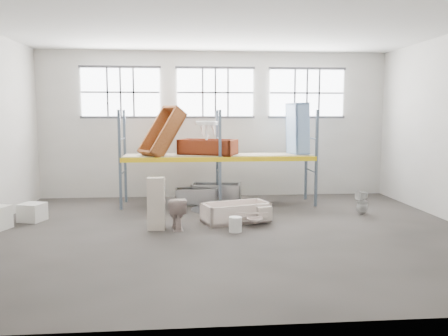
{
  "coord_description": "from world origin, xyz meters",
  "views": [
    {
      "loc": [
        -1.08,
        -10.88,
        2.87
      ],
      "look_at": [
        0.0,
        1.5,
        1.4
      ],
      "focal_mm": 36.64,
      "sensor_mm": 36.0,
      "label": 1
    }
  ],
  "objects": [
    {
      "name": "rack_upright_lb",
      "position": [
        -3.0,
        4.1,
        1.5
      ],
      "size": [
        0.08,
        0.08,
        3.0
      ],
      "primitive_type": "cube",
      "color": "slate",
      "rests_on": "floor"
    },
    {
      "name": "sink_on_shelf",
      "position": [
        -0.39,
        3.25,
        2.09
      ],
      "size": [
        0.8,
        0.69,
        0.61
      ],
      "primitive_type": "imported",
      "rotation": [
        0.0,
        0.0,
        -0.27
      ],
      "color": "white",
      "rests_on": "rust_tub_flat"
    },
    {
      "name": "shelf_deck",
      "position": [
        0.0,
        3.5,
        1.58
      ],
      "size": [
        5.9,
        1.1,
        0.03
      ],
      "primitive_type": "cube",
      "color": "gray",
      "rests_on": "floor"
    },
    {
      "name": "toilet_white",
      "position": [
        4.02,
        1.67,
        0.35
      ],
      "size": [
        0.38,
        0.37,
        0.69
      ],
      "primitive_type": "imported",
      "rotation": [
        0.0,
        0.0,
        -1.34
      ],
      "color": "silver",
      "rests_on": "floor"
    },
    {
      "name": "window_right",
      "position": [
        3.2,
        4.94,
        3.6
      ],
      "size": [
        2.6,
        0.04,
        1.6
      ],
      "primitive_type": "cube",
      "color": "white",
      "rests_on": "wall_back"
    },
    {
      "name": "wall_front",
      "position": [
        0.0,
        -5.05,
        2.5
      ],
      "size": [
        12.0,
        0.1,
        5.0
      ],
      "primitive_type": "cube",
      "color": "#B6B3A9",
      "rests_on": "ground"
    },
    {
      "name": "steel_tub_left",
      "position": [
        -0.7,
        3.64,
        0.25
      ],
      "size": [
        1.37,
        0.66,
        0.5
      ],
      "primitive_type": null,
      "rotation": [
        0.0,
        0.0,
        0.02
      ],
      "color": "#B1B5B9",
      "rests_on": "floor"
    },
    {
      "name": "rack_upright_rb",
      "position": [
        3.0,
        4.1,
        1.5
      ],
      "size": [
        0.08,
        0.08,
        3.0
      ],
      "primitive_type": "cube",
      "color": "slate",
      "rests_on": "floor"
    },
    {
      "name": "bucket",
      "position": [
        0.15,
        -0.01,
        0.18
      ],
      "size": [
        0.37,
        0.37,
        0.37
      ],
      "primitive_type": "cylinder",
      "rotation": [
        0.0,
        0.0,
        0.17
      ],
      "color": "silver",
      "rests_on": "floor"
    },
    {
      "name": "floor",
      "position": [
        0.0,
        0.0,
        -0.05
      ],
      "size": [
        12.0,
        10.0,
        0.1
      ],
      "primitive_type": "cube",
      "color": "#4A4440",
      "rests_on": "ground"
    },
    {
      "name": "rack_upright_ra",
      "position": [
        3.0,
        2.9,
        1.5
      ],
      "size": [
        0.08,
        0.08,
        3.0
      ],
      "primitive_type": "cube",
      "color": "slate",
      "rests_on": "floor"
    },
    {
      "name": "steel_tub_right",
      "position": [
        -0.04,
        3.95,
        0.29
      ],
      "size": [
        1.71,
        1.01,
        0.59
      ],
      "primitive_type": null,
      "rotation": [
        0.0,
        0.0,
        -0.17
      ],
      "color": "#ADAFB3",
      "rests_on": "floor"
    },
    {
      "name": "rust_tub_flat",
      "position": [
        -0.34,
        3.6,
        1.82
      ],
      "size": [
        1.97,
        1.49,
        0.5
      ],
      "primitive_type": null,
      "rotation": [
        0.0,
        0.0,
        -0.42
      ],
      "color": "#7D330D",
      "rests_on": "shelf_deck"
    },
    {
      "name": "toilet_beige",
      "position": [
        -1.28,
        0.44,
        0.4
      ],
      "size": [
        0.52,
        0.82,
        0.8
      ],
      "primitive_type": "imported",
      "rotation": [
        0.0,
        0.0,
        3.23
      ],
      "color": "beige",
      "rests_on": "floor"
    },
    {
      "name": "rack_beam_front",
      "position": [
        0.0,
        2.9,
        1.5
      ],
      "size": [
        6.0,
        0.1,
        0.14
      ],
      "primitive_type": "cube",
      "color": "yellow",
      "rests_on": "floor"
    },
    {
      "name": "wet_patch",
      "position": [
        0.0,
        2.7,
        0.0
      ],
      "size": [
        1.8,
        1.8,
        0.0
      ],
      "primitive_type": "cylinder",
      "color": "black",
      "rests_on": "floor"
    },
    {
      "name": "rack_upright_la",
      "position": [
        -3.0,
        2.9,
        1.5
      ],
      "size": [
        0.08,
        0.08,
        3.0
      ],
      "primitive_type": "cube",
      "color": "slate",
      "rests_on": "floor"
    },
    {
      "name": "carton_far",
      "position": [
        -5.18,
        1.6,
        0.24
      ],
      "size": [
        0.73,
        0.73,
        0.48
      ],
      "primitive_type": "cube",
      "rotation": [
        0.0,
        0.0,
        -0.32
      ],
      "color": "beige",
      "rests_on": "floor"
    },
    {
      "name": "ceiling",
      "position": [
        0.0,
        0.0,
        5.05
      ],
      "size": [
        12.0,
        10.0,
        0.1
      ],
      "primitive_type": "cube",
      "color": "silver",
      "rests_on": "ground"
    },
    {
      "name": "blue_tub_upright",
      "position": [
        2.55,
        3.55,
        2.4
      ],
      "size": [
        0.67,
        0.87,
        1.68
      ],
      "primitive_type": null,
      "rotation": [
        0.0,
        1.54,
        0.21
      ],
      "color": "#88AEDF",
      "rests_on": "shelf_deck"
    },
    {
      "name": "rack_upright_mb",
      "position": [
        0.0,
        4.1,
        1.5
      ],
      "size": [
        0.08,
        0.08,
        3.0
      ],
      "primitive_type": "cube",
      "color": "slate",
      "rests_on": "floor"
    },
    {
      "name": "rack_upright_ma",
      "position": [
        0.0,
        2.9,
        1.5
      ],
      "size": [
        0.08,
        0.08,
        3.0
      ],
      "primitive_type": "cube",
      "color": "slate",
      "rests_on": "floor"
    },
    {
      "name": "wall_back",
      "position": [
        0.0,
        5.05,
        2.5
      ],
      "size": [
        12.0,
        0.1,
        5.0
      ],
      "primitive_type": "cube",
      "color": "#B5B2A9",
      "rests_on": "ground"
    },
    {
      "name": "window_left",
      "position": [
        -3.2,
        4.94,
        3.6
      ],
      "size": [
        2.6,
        0.04,
        1.6
      ],
      "primitive_type": "cube",
      "color": "white",
      "rests_on": "wall_back"
    },
    {
      "name": "sink_in_tub",
      "position": [
        0.7,
        0.46,
        0.16
      ],
      "size": [
        0.55,
        0.55,
        0.14
      ],
      "primitive_type": "imported",
      "rotation": [
        0.0,
        0.0,
        -0.39
      ],
      "color": "silver",
      "rests_on": "bathtub_beige"
    },
    {
      "name": "rust_tub_tilted",
      "position": [
        -1.76,
        3.46,
        2.29
      ],
      "size": [
        1.59,
        1.44,
        1.68
      ],
      "primitive_type": null,
      "rotation": [
        0.0,
        -0.96,
        0.6
      ],
      "color": "brown",
      "rests_on": "shelf_deck"
    },
    {
      "name": "window_mid",
      "position": [
        0.0,
        4.94,
        3.6
      ],
      "size": [
        2.6,
        0.04,
        1.6
      ],
      "primitive_type": "cube",
      "color": "white",
      "rests_on": "wall_back"
    },
    {
      "name": "cistern_spare",
      "position": [
        0.99,
        0.71,
        0.28
      ],
      "size": [
        0.41,
        0.27,
        0.36
      ],
      "primitive_type": "cube",
      "rotation": [
        0.0,
        0.0,
        0.25
      ],
      "color": "beige",
      "rests_on": "bathtub_beige"
    },
    {
      "name": "bathtub_beige",
      "position": [
        0.27,
        1.02,
        0.26
      ],
      "size": [
        1.92,
        1.32,
        0.51
      ],
      "primitive_type": null,
      "rotation": [
        0.0,
        0.0,
        0.31
      ],
      "color": "beige",
      "rests_on": "floor"
    },
    {
      "name": "cistern_tall",
      "position": [
        -1.79,
        0.37,
        0.66
      ],
      "size": [
        0.44,
        0.3,
        1.31
      ],
      "primitive_type": "cube",
      "rotation": [
        0.0,
        0.0,
        -0.06
      ],
      "color": "beige",
      "rests_on": "floor"
    },
    {
      "name": "rack_beam_back",
      "position": [
        0.0,
        4.1,
        1.5
      ],
      "size": [
        6.0,
        0.1,
        0.14
      ],
      "primitive_type": "cube",
      "color": "yellow",
      "rests_on": "floor"
    }
  ]
}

